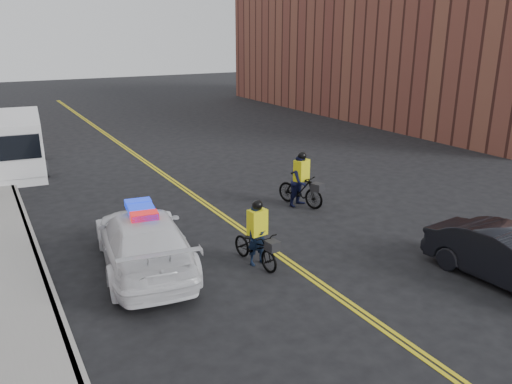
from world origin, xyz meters
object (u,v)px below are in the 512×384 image
object	(u,v)px
dark_sedan	(509,257)
cyclist_near	(258,242)
police_cruiser	(143,240)
cargo_van	(16,145)
cyclist_far	(301,185)

from	to	relation	value
dark_sedan	cyclist_near	world-z (taller)	cyclist_near
police_cruiser	cargo_van	distance (m)	12.42
cargo_van	cyclist_far	bearing A→B (deg)	-44.55
cyclist_near	cyclist_far	world-z (taller)	cyclist_far
cyclist_near	police_cruiser	bearing A→B (deg)	147.10
cyclist_near	cyclist_far	distance (m)	5.09
police_cruiser	dark_sedan	world-z (taller)	police_cruiser
police_cruiser	cyclist_far	xyz separation A→B (m)	(6.53, 2.08, -0.00)
cargo_van	cyclist_near	xyz separation A→B (m)	(4.72, -13.59, -0.58)
cargo_van	cyclist_far	size ratio (longest dim) A/B	2.98
police_cruiser	cyclist_near	bearing A→B (deg)	162.73
dark_sedan	cyclist_far	size ratio (longest dim) A/B	2.04
cargo_van	cyclist_far	xyz separation A→B (m)	(8.50, -10.18, -0.43)
police_cruiser	cargo_van	world-z (taller)	cargo_van
police_cruiser	cargo_van	xyz separation A→B (m)	(-1.97, 12.26, 0.43)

